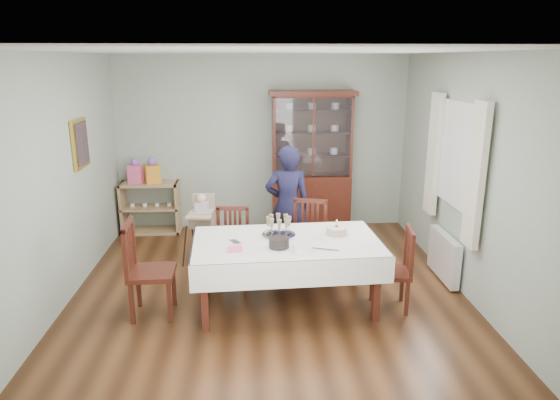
{
  "coord_description": "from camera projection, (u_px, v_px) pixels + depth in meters",
  "views": [
    {
      "loc": [
        -0.18,
        -5.25,
        2.62
      ],
      "look_at": [
        0.14,
        0.2,
        1.08
      ],
      "focal_mm": 32.0,
      "sensor_mm": 36.0,
      "label": 1
    }
  ],
  "objects": [
    {
      "name": "floor",
      "position": [
        269.0,
        294.0,
        5.77
      ],
      "size": [
        5.0,
        5.0,
        0.0
      ],
      "primitive_type": "plane",
      "color": "#593319",
      "rests_on": "ground"
    },
    {
      "name": "room_shell",
      "position": [
        266.0,
        141.0,
        5.82
      ],
      "size": [
        5.0,
        5.0,
        5.0
      ],
      "color": "#9EAA99",
      "rests_on": "floor"
    },
    {
      "name": "dining_table",
      "position": [
        287.0,
        273.0,
        5.42
      ],
      "size": [
        2.06,
        1.25,
        0.76
      ],
      "rotation": [
        0.0,
        0.0,
        0.05
      ],
      "color": "#491B12",
      "rests_on": "floor"
    },
    {
      "name": "china_cabinet",
      "position": [
        311.0,
        160.0,
        7.68
      ],
      "size": [
        1.3,
        0.48,
        2.18
      ],
      "color": "#491B12",
      "rests_on": "floor"
    },
    {
      "name": "sideboard",
      "position": [
        151.0,
        208.0,
        7.75
      ],
      "size": [
        0.9,
        0.38,
        0.8
      ],
      "color": "tan",
      "rests_on": "floor"
    },
    {
      "name": "picture_frame",
      "position": [
        80.0,
        144.0,
        5.96
      ],
      "size": [
        0.04,
        0.48,
        0.58
      ],
      "primitive_type": "cube",
      "color": "gold",
      "rests_on": "room_shell"
    },
    {
      "name": "window",
      "position": [
        459.0,
        155.0,
        5.76
      ],
      "size": [
        0.04,
        1.02,
        1.22
      ],
      "primitive_type": "cube",
      "color": "white",
      "rests_on": "room_shell"
    },
    {
      "name": "curtain_left",
      "position": [
        476.0,
        176.0,
        5.19
      ],
      "size": [
        0.07,
        0.3,
        1.55
      ],
      "primitive_type": "cube",
      "color": "silver",
      "rests_on": "room_shell"
    },
    {
      "name": "curtain_right",
      "position": [
        434.0,
        154.0,
        6.38
      ],
      "size": [
        0.07,
        0.3,
        1.55
      ],
      "primitive_type": "cube",
      "color": "silver",
      "rests_on": "room_shell"
    },
    {
      "name": "radiator",
      "position": [
        444.0,
        256.0,
        6.1
      ],
      "size": [
        0.1,
        0.8,
        0.55
      ],
      "primitive_type": "cube",
      "color": "white",
      "rests_on": "floor"
    },
    {
      "name": "chair_far_left",
      "position": [
        232.0,
        262.0,
        6.0
      ],
      "size": [
        0.45,
        0.45,
        0.91
      ],
      "rotation": [
        0.0,
        0.0,
        -0.09
      ],
      "color": "#491B12",
      "rests_on": "floor"
    },
    {
      "name": "chair_far_right",
      "position": [
        308.0,
        256.0,
        6.12
      ],
      "size": [
        0.53,
        0.53,
        0.97
      ],
      "rotation": [
        0.0,
        0.0,
        -0.26
      ],
      "color": "#491B12",
      "rests_on": "floor"
    },
    {
      "name": "chair_end_left",
      "position": [
        151.0,
        287.0,
        5.25
      ],
      "size": [
        0.48,
        0.48,
        1.03
      ],
      "rotation": [
        0.0,
        0.0,
        1.6
      ],
      "color": "#491B12",
      "rests_on": "floor"
    },
    {
      "name": "chair_end_right",
      "position": [
        391.0,
        285.0,
        5.4
      ],
      "size": [
        0.46,
        0.46,
        0.91
      ],
      "rotation": [
        0.0,
        0.0,
        -1.7
      ],
      "color": "#491B12",
      "rests_on": "floor"
    },
    {
      "name": "woman",
      "position": [
        288.0,
        206.0,
        6.44
      ],
      "size": [
        0.59,
        0.39,
        1.59
      ],
      "primitive_type": "imported",
      "rotation": [
        0.0,
        0.0,
        3.16
      ],
      "color": "black",
      "rests_on": "floor"
    },
    {
      "name": "high_chair",
      "position": [
        203.0,
        235.0,
        6.64
      ],
      "size": [
        0.48,
        0.48,
        0.93
      ],
      "rotation": [
        0.0,
        0.0,
        -0.17
      ],
      "color": "black",
      "rests_on": "floor"
    },
    {
      "name": "champagne_tray",
      "position": [
        279.0,
        230.0,
        5.43
      ],
      "size": [
        0.37,
        0.37,
        0.22
      ],
      "color": "silver",
      "rests_on": "dining_table"
    },
    {
      "name": "birthday_cake",
      "position": [
        337.0,
        231.0,
        5.45
      ],
      "size": [
        0.26,
        0.26,
        0.18
      ],
      "color": "white",
      "rests_on": "dining_table"
    },
    {
      "name": "plate_stack_dark",
      "position": [
        279.0,
        243.0,
        5.11
      ],
      "size": [
        0.24,
        0.24,
        0.1
      ],
      "primitive_type": "cylinder",
      "rotation": [
        0.0,
        0.0,
        0.14
      ],
      "color": "black",
      "rests_on": "dining_table"
    },
    {
      "name": "plate_stack_white",
      "position": [
        303.0,
        247.0,
        5.0
      ],
      "size": [
        0.26,
        0.26,
        0.09
      ],
      "primitive_type": "cylinder",
      "rotation": [
        0.0,
        0.0,
        -0.32
      ],
      "color": "white",
      "rests_on": "dining_table"
    },
    {
      "name": "napkin_stack",
      "position": [
        235.0,
        249.0,
        5.04
      ],
      "size": [
        0.15,
        0.15,
        0.02
      ],
      "primitive_type": "cube",
      "rotation": [
        0.0,
        0.0,
        0.03
      ],
      "color": "#F55A88",
      "rests_on": "dining_table"
    },
    {
      "name": "cutlery",
      "position": [
        232.0,
        242.0,
        5.26
      ],
      "size": [
        0.15,
        0.17,
        0.01
      ],
      "primitive_type": null,
      "rotation": [
        0.0,
        0.0,
        0.45
      ],
      "color": "silver",
      "rests_on": "dining_table"
    },
    {
      "name": "cake_knife",
      "position": [
        324.0,
        249.0,
        5.05
      ],
      "size": [
        0.29,
        0.12,
        0.01
      ],
      "primitive_type": "cube",
      "rotation": [
        0.0,
        0.0,
        -0.34
      ],
      "color": "silver",
      "rests_on": "dining_table"
    },
    {
      "name": "gift_bag_pink",
      "position": [
        135.0,
        172.0,
        7.56
      ],
      "size": [
        0.22,
        0.16,
        0.38
      ],
      "color": "#F55A88",
      "rests_on": "sideboard"
    },
    {
      "name": "gift_bag_orange",
      "position": [
        153.0,
        172.0,
        7.58
      ],
      "size": [
        0.25,
        0.22,
        0.39
      ],
      "color": "orange",
      "rests_on": "sideboard"
    }
  ]
}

